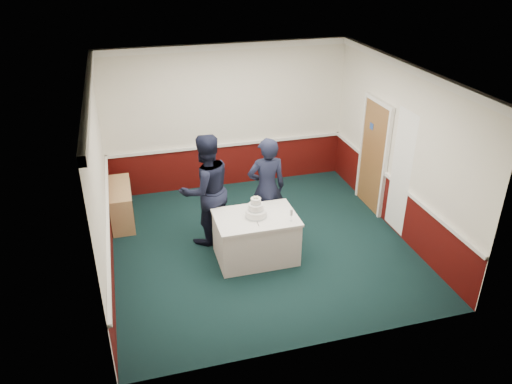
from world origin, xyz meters
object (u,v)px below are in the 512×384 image
object	(u,v)px
cake_table	(256,237)
person_man	(206,190)
cake_knife	(257,223)
person_woman	(267,188)
sideboard	(121,204)
wedding_cake	(256,210)
champagne_flute	(291,213)

from	to	relation	value
cake_table	person_man	xyz separation A→B (m)	(-0.67, 0.76, 0.59)
cake_knife	person_woman	bearing A→B (deg)	68.17
cake_knife	person_man	size ratio (longest dim) A/B	0.11
sideboard	person_woman	xyz separation A→B (m)	(2.47, -1.18, 0.58)
wedding_cake	person_man	xyz separation A→B (m)	(-0.67, 0.76, 0.09)
sideboard	wedding_cake	world-z (taller)	wedding_cake
wedding_cake	person_woman	xyz separation A→B (m)	(0.37, 0.66, 0.03)
wedding_cake	person_man	size ratio (longest dim) A/B	0.18
champagne_flute	sideboard	bearing A→B (deg)	140.72
sideboard	cake_table	bearing A→B (deg)	-41.33
champagne_flute	person_man	bearing A→B (deg)	138.28
cake_knife	person_man	bearing A→B (deg)	126.91
cake_table	wedding_cake	world-z (taller)	wedding_cake
cake_knife	sideboard	bearing A→B (deg)	138.71
wedding_cake	champagne_flute	distance (m)	0.57
cake_knife	person_man	world-z (taller)	person_man
sideboard	champagne_flute	xyz separation A→B (m)	(2.60, -2.12, 0.58)
person_man	cake_table	bearing A→B (deg)	114.19
person_man	person_woman	xyz separation A→B (m)	(1.04, -0.10, -0.06)
champagne_flute	wedding_cake	bearing A→B (deg)	150.75
person_man	person_woman	distance (m)	1.05
sideboard	cake_table	size ratio (longest dim) A/B	0.91
cake_knife	champagne_flute	size ratio (longest dim) A/B	1.07
person_woman	cake_table	bearing A→B (deg)	61.93
champagne_flute	person_man	size ratio (longest dim) A/B	0.10
wedding_cake	champagne_flute	bearing A→B (deg)	-29.25
wedding_cake	cake_knife	size ratio (longest dim) A/B	1.65
wedding_cake	cake_knife	distance (m)	0.23
sideboard	champagne_flute	distance (m)	3.40
sideboard	person_man	world-z (taller)	person_man
champagne_flute	person_woman	size ratio (longest dim) A/B	0.11
sideboard	cake_knife	distance (m)	2.94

